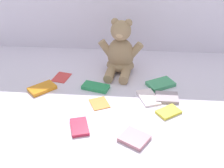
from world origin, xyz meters
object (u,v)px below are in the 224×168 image
object	(u,v)px
book_case_9	(134,138)
book_case_1	(167,97)
book_case_8	(161,84)
book_case_4	(61,77)
teddy_bear	(120,53)
book_case_7	(169,112)
book_case_5	(148,97)
book_case_0	(96,87)
book_case_6	(99,103)
book_case_3	(42,88)
book_case_2	(79,127)

from	to	relation	value
book_case_9	book_case_1	bearing A→B (deg)	-176.10
book_case_8	book_case_1	bearing A→B (deg)	-19.50
book_case_4	teddy_bear	bearing A→B (deg)	30.82
book_case_1	book_case_7	world-z (taller)	book_case_1
book_case_5	book_case_7	bearing A→B (deg)	-71.71
book_case_7	book_case_9	distance (m)	0.24
book_case_0	book_case_4	bearing A→B (deg)	-99.59
book_case_5	book_case_0	bearing A→B (deg)	145.16
book_case_6	book_case_9	xyz separation A→B (m)	(0.17, -0.23, 0.00)
teddy_bear	book_case_4	world-z (taller)	teddy_bear
book_case_5	book_case_9	world-z (taller)	book_case_9
book_case_3	book_case_4	world-z (taller)	book_case_3
book_case_8	book_case_6	bearing A→B (deg)	-88.82
book_case_1	book_case_4	distance (m)	0.57
book_case_4	book_case_7	bearing A→B (deg)	-13.34
book_case_5	book_case_9	size ratio (longest dim) A/B	1.27
book_case_9	book_case_0	bearing A→B (deg)	-120.33
book_case_0	book_case_9	xyz separation A→B (m)	(0.20, -0.36, -0.00)
book_case_4	book_case_0	bearing A→B (deg)	-12.51
book_case_4	book_case_8	size ratio (longest dim) A/B	0.76
book_case_3	book_case_8	bearing A→B (deg)	-125.25
book_case_2	book_case_6	size ratio (longest dim) A/B	1.19
book_case_1	book_case_4	size ratio (longest dim) A/B	1.06
book_case_6	book_case_0	bearing A→B (deg)	79.94
book_case_2	book_case_3	world-z (taller)	book_case_3
book_case_2	book_case_4	size ratio (longest dim) A/B	1.10
book_case_3	book_case_4	bearing A→B (deg)	-72.82
book_case_0	book_case_6	xyz separation A→B (m)	(0.03, -0.13, -0.01)
book_case_8	book_case_3	bearing A→B (deg)	-112.34
teddy_bear	book_case_6	size ratio (longest dim) A/B	3.16
teddy_bear	book_case_6	xyz separation A→B (m)	(-0.08, -0.32, -0.11)
book_case_2	book_case_1	bearing A→B (deg)	-163.98
book_case_5	book_case_8	distance (m)	0.14
book_case_4	book_case_2	bearing A→B (deg)	-54.78
book_case_0	book_case_8	distance (m)	0.33
book_case_0	book_case_2	distance (m)	0.31
book_case_2	book_case_0	bearing A→B (deg)	-112.40
book_case_0	book_case_5	size ratio (longest dim) A/B	0.98
book_case_2	book_case_8	xyz separation A→B (m)	(0.36, 0.36, 0.00)
book_case_0	book_case_4	xyz separation A→B (m)	(-0.20, 0.09, -0.01)
book_case_2	book_case_9	world-z (taller)	book_case_9
book_case_4	book_case_6	size ratio (longest dim) A/B	1.08
book_case_0	book_case_4	distance (m)	0.22
book_case_3	book_case_6	size ratio (longest dim) A/B	1.38
book_case_6	teddy_bear	bearing A→B (deg)	51.55
book_case_9	book_case_5	bearing A→B (deg)	-161.22
book_case_2	book_case_5	distance (m)	0.38
book_case_1	book_case_9	world-z (taller)	book_case_9
book_case_2	book_case_3	size ratio (longest dim) A/B	0.87
book_case_4	book_case_5	bearing A→B (deg)	-6.37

